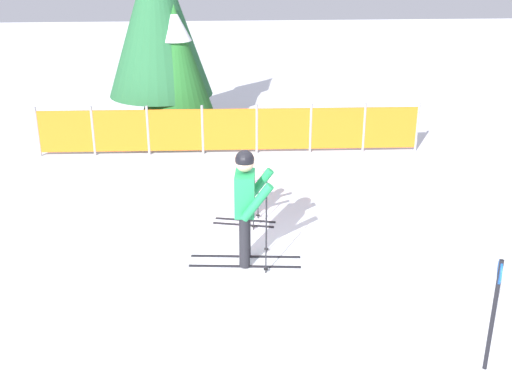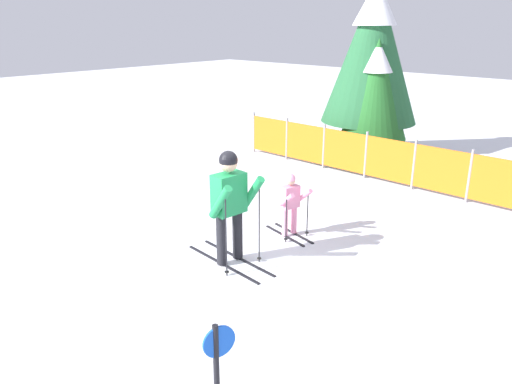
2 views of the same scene
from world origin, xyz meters
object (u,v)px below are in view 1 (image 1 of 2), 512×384
at_px(skier_child, 245,188).
at_px(conifer_near, 157,15).
at_px(trail_marker, 495,303).
at_px(skier_adult, 246,198).
at_px(safety_fence, 230,130).
at_px(conifer_far, 176,57).

distance_m(skier_child, conifer_near, 6.39).
bearing_deg(trail_marker, skier_child, 121.61).
distance_m(skier_adult, trail_marker, 3.87).
bearing_deg(skier_child, skier_adult, -79.12).
bearing_deg(safety_fence, skier_adult, -88.79).
xyz_separation_m(skier_adult, conifer_far, (-1.34, 6.68, 0.92)).
xyz_separation_m(conifer_far, conifer_near, (-0.43, 0.45, 0.94)).
relative_size(safety_fence, conifer_far, 2.71).
xyz_separation_m(skier_adult, conifer_near, (-1.77, 7.14, 1.86)).
height_order(skier_adult, conifer_far, conifer_far).
bearing_deg(conifer_near, skier_child, -72.25).
bearing_deg(conifer_near, conifer_far, -46.59).
height_order(skier_adult, safety_fence, skier_adult).
bearing_deg(skier_adult, skier_child, 93.08).
xyz_separation_m(skier_child, trail_marker, (2.61, -4.24, 0.21)).
relative_size(conifer_near, trail_marker, 3.32).
bearing_deg(conifer_far, skier_adult, -78.65).
bearing_deg(conifer_near, safety_fence, -47.32).
height_order(skier_child, safety_fence, same).
bearing_deg(skier_adult, trail_marker, -41.19).
relative_size(skier_adult, skier_child, 1.58).
relative_size(skier_adult, safety_fence, 0.21).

